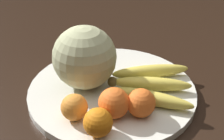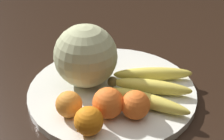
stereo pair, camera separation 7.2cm
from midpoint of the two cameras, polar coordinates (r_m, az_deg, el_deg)
name	(u,v)px [view 2 (the right image)]	position (r m, az deg, el deg)	size (l,w,h in m)	color
kitchen_table	(109,109)	(0.84, 1.86, -7.17)	(1.49, 1.10, 0.72)	black
fruit_bowl	(112,90)	(0.75, 2.74, -3.82)	(0.40, 0.40, 0.02)	silver
melon	(86,56)	(0.73, -2.01, 2.53)	(0.15, 0.15, 0.15)	#B2B789
banana_bunch	(150,86)	(0.73, 9.80, -2.99)	(0.19, 0.21, 0.03)	brown
orange_front_left	(108,103)	(0.65, 2.49, -6.14)	(0.07, 0.07, 0.07)	orange
orange_front_right	(89,121)	(0.61, -0.88, -9.42)	(0.06, 0.06, 0.06)	orange
orange_mid_center	(135,105)	(0.65, 7.50, -6.44)	(0.06, 0.06, 0.06)	orange
orange_back_left	(69,104)	(0.65, -4.76, -6.36)	(0.06, 0.06, 0.06)	orange
produce_tag	(119,98)	(0.72, 4.11, -5.16)	(0.08, 0.07, 0.00)	white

